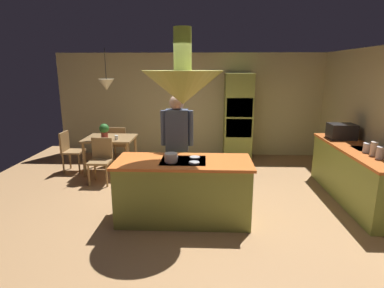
% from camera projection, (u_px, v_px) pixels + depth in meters
% --- Properties ---
extents(ground, '(8.16, 8.16, 0.00)m').
position_uv_depth(ground, '(185.00, 212.00, 4.86)').
color(ground, '#AD7F51').
extents(wall_back, '(6.80, 0.10, 2.55)m').
position_uv_depth(wall_back, '(193.00, 105.00, 7.90)').
color(wall_back, beige).
rests_on(wall_back, ground).
extents(kitchen_island, '(1.95, 0.83, 0.92)m').
position_uv_depth(kitchen_island, '(183.00, 190.00, 4.55)').
color(kitchen_island, '#939E42').
rests_on(kitchen_island, ground).
extents(counter_run_right, '(0.73, 2.46, 0.90)m').
position_uv_depth(counter_run_right, '(356.00, 174.00, 5.21)').
color(counter_run_right, '#939E42').
rests_on(counter_run_right, ground).
extents(oven_tower, '(0.66, 0.62, 2.07)m').
position_uv_depth(oven_tower, '(238.00, 117.00, 7.52)').
color(oven_tower, '#939E42').
rests_on(oven_tower, ground).
extents(dining_table, '(1.02, 0.82, 0.76)m').
position_uv_depth(dining_table, '(110.00, 142.00, 6.62)').
color(dining_table, olive).
rests_on(dining_table, ground).
extents(person_at_island, '(0.53, 0.24, 1.77)m').
position_uv_depth(person_at_island, '(177.00, 141.00, 5.09)').
color(person_at_island, tan).
rests_on(person_at_island, ground).
extents(range_hood, '(1.10, 1.10, 1.00)m').
position_uv_depth(range_hood, '(183.00, 86.00, 4.20)').
color(range_hood, '#939E42').
extents(pendant_light_over_table, '(0.32, 0.32, 0.82)m').
position_uv_depth(pendant_light_over_table, '(107.00, 84.00, 6.33)').
color(pendant_light_over_table, beige).
extents(chair_facing_island, '(0.40, 0.40, 0.87)m').
position_uv_depth(chair_facing_island, '(101.00, 157.00, 6.04)').
color(chair_facing_island, olive).
rests_on(chair_facing_island, ground).
extents(chair_by_back_wall, '(0.40, 0.40, 0.87)m').
position_uv_depth(chair_by_back_wall, '(119.00, 142.00, 7.27)').
color(chair_by_back_wall, olive).
rests_on(chair_by_back_wall, ground).
extents(chair_at_corner, '(0.40, 0.40, 0.87)m').
position_uv_depth(chair_at_corner, '(70.00, 149.00, 6.69)').
color(chair_at_corner, olive).
rests_on(chair_at_corner, ground).
extents(potted_plant_on_table, '(0.20, 0.20, 0.30)m').
position_uv_depth(potted_plant_on_table, '(104.00, 130.00, 6.51)').
color(potted_plant_on_table, '#99382D').
rests_on(potted_plant_on_table, dining_table).
extents(cup_on_table, '(0.07, 0.07, 0.09)m').
position_uv_depth(cup_on_table, '(116.00, 138.00, 6.37)').
color(cup_on_table, white).
rests_on(cup_on_table, dining_table).
extents(canister_flour, '(0.11, 0.11, 0.18)m').
position_uv_depth(canister_flour, '(380.00, 153.00, 4.50)').
color(canister_flour, silver).
rests_on(canister_flour, counter_run_right).
extents(canister_sugar, '(0.10, 0.10, 0.21)m').
position_uv_depth(canister_sugar, '(374.00, 149.00, 4.67)').
color(canister_sugar, silver).
rests_on(canister_sugar, counter_run_right).
extents(canister_tea, '(0.13, 0.13, 0.15)m').
position_uv_depth(canister_tea, '(368.00, 148.00, 4.86)').
color(canister_tea, silver).
rests_on(canister_tea, counter_run_right).
extents(microwave_on_counter, '(0.46, 0.36, 0.28)m').
position_uv_depth(microwave_on_counter, '(342.00, 131.00, 5.78)').
color(microwave_on_counter, '#232326').
rests_on(microwave_on_counter, counter_run_right).
extents(cooking_pot_on_cooktop, '(0.18, 0.18, 0.12)m').
position_uv_depth(cooking_pot_on_cooktop, '(171.00, 157.00, 4.31)').
color(cooking_pot_on_cooktop, '#B2B2B7').
rests_on(cooking_pot_on_cooktop, kitchen_island).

